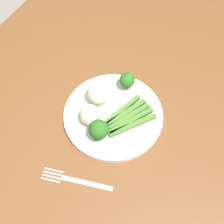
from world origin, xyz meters
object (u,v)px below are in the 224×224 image
at_px(plate, 112,114).
at_px(broccoli_right, 127,80).
at_px(broccoli_left, 101,131).
at_px(asparagus_bundle, 128,118).
at_px(cauliflower_back, 99,93).
at_px(dining_table, 106,146).
at_px(fork, 76,181).
at_px(cauliflower_near_fork, 91,114).

distance_m(plate, broccoli_right, 0.10).
xyz_separation_m(plate, broccoli_left, (-0.07, -0.01, 0.04)).
distance_m(asparagus_bundle, cauliflower_back, 0.10).
bearing_deg(broccoli_right, cauliflower_back, 147.14).
relative_size(dining_table, fork, 8.63).
height_order(plate, broccoli_right, broccoli_right).
bearing_deg(cauliflower_near_fork, plate, -43.53).
distance_m(plate, asparagus_bundle, 0.04).
distance_m(dining_table, broccoli_left, 0.15).
relative_size(dining_table, cauliflower_near_fork, 26.96).
relative_size(cauliflower_back, fork, 0.37).
bearing_deg(broccoli_left, plate, 6.74).
distance_m(broccoli_left, cauliflower_back, 0.11).
bearing_deg(broccoli_right, plate, -177.54).
bearing_deg(broccoli_left, fork, 179.92).
relative_size(asparagus_bundle, fork, 0.86).
relative_size(broccoli_right, cauliflower_near_fork, 0.94).
relative_size(cauliflower_near_fork, fork, 0.32).
bearing_deg(cauliflower_near_fork, asparagus_bundle, -61.81).
distance_m(broccoli_right, fork, 0.28).
height_order(dining_table, fork, fork).
bearing_deg(plate, cauliflower_back, 66.57).
bearing_deg(fork, broccoli_right, -102.42).
relative_size(cauliflower_back, cauliflower_near_fork, 1.16).
height_order(plate, cauliflower_back, cauliflower_back).
distance_m(asparagus_bundle, broccoli_left, 0.09).
xyz_separation_m(broccoli_right, cauliflower_back, (-0.07, 0.05, 0.00)).
relative_size(plate, fork, 1.54).
bearing_deg(asparagus_bundle, fork, -161.38).
bearing_deg(cauliflower_near_fork, fork, -163.09).
distance_m(dining_table, cauliflower_back, 0.17).
bearing_deg(dining_table, fork, -178.14).
relative_size(asparagus_bundle, cauliflower_back, 2.31).
bearing_deg(fork, dining_table, -103.07).
relative_size(asparagus_bundle, cauliflower_near_fork, 2.67).
height_order(cauliflower_back, fork, cauliflower_back).
distance_m(broccoli_right, cauliflower_back, 0.08).
distance_m(dining_table, plate, 0.12).
distance_m(broccoli_right, cauliflower_near_fork, 0.13).
bearing_deg(cauliflower_back, cauliflower_near_fork, -169.09).
height_order(asparagus_bundle, broccoli_right, broccoli_right).
height_order(dining_table, broccoli_left, broccoli_left).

